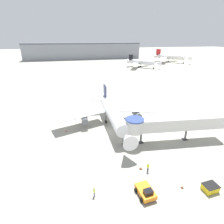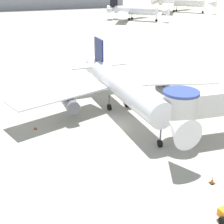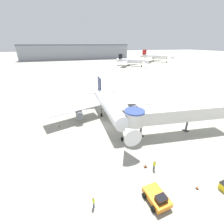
{
  "view_description": "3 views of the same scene",
  "coord_description": "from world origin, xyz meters",
  "px_view_note": "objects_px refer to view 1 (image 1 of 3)",
  "views": [
    {
      "loc": [
        -7.63,
        -37.95,
        22.19
      ],
      "look_at": [
        2.67,
        2.82,
        4.31
      ],
      "focal_mm": 28.0,
      "sensor_mm": 36.0,
      "label": 1
    },
    {
      "loc": [
        -14.25,
        -33.22,
        17.66
      ],
      "look_at": [
        -0.65,
        -0.89,
        2.5
      ],
      "focal_mm": 50.0,
      "sensor_mm": 36.0,
      "label": 2
    },
    {
      "loc": [
        -6.98,
        -30.27,
        18.05
      ],
      "look_at": [
        2.09,
        -2.14,
        4.49
      ],
      "focal_mm": 24.0,
      "sensor_mm": 36.0,
      "label": 3
    }
  ],
  "objects_px": {
    "ground_crew_wing_walker": "(94,191)",
    "traffic_cone_near_nose": "(141,168)",
    "traffic_cone_port_wing": "(66,130)",
    "service_container_yellow": "(210,188)",
    "background_jet_black_tail": "(142,62)",
    "jet_bridge": "(169,124)",
    "main_airplane": "(112,113)",
    "pushback_tug_orange": "(146,191)",
    "traffic_cone_apron_front": "(182,187)",
    "background_jet_red_tail": "(170,57)",
    "ground_crew_marshaller": "(148,167)"
  },
  "relations": [
    {
      "from": "ground_crew_marshaller",
      "to": "ground_crew_wing_walker",
      "type": "bearing_deg",
      "value": 81.77
    },
    {
      "from": "main_airplane",
      "to": "ground_crew_marshaller",
      "type": "xyz_separation_m",
      "value": [
        1.74,
        -19.09,
        -2.71
      ]
    },
    {
      "from": "jet_bridge",
      "to": "traffic_cone_apron_front",
      "type": "height_order",
      "value": "jet_bridge"
    },
    {
      "from": "service_container_yellow",
      "to": "traffic_cone_near_nose",
      "type": "relative_size",
      "value": 3.12
    },
    {
      "from": "main_airplane",
      "to": "ground_crew_marshaller",
      "type": "height_order",
      "value": "main_airplane"
    },
    {
      "from": "traffic_cone_port_wing",
      "to": "ground_crew_marshaller",
      "type": "xyz_separation_m",
      "value": [
        14.12,
        -18.71,
        0.76
      ]
    },
    {
      "from": "background_jet_red_tail",
      "to": "jet_bridge",
      "type": "bearing_deg",
      "value": -157.65
    },
    {
      "from": "traffic_cone_near_nose",
      "to": "traffic_cone_port_wing",
      "type": "bearing_deg",
      "value": 126.42
    },
    {
      "from": "pushback_tug_orange",
      "to": "traffic_cone_near_nose",
      "type": "bearing_deg",
      "value": 69.8
    },
    {
      "from": "jet_bridge",
      "to": "background_jet_black_tail",
      "type": "distance_m",
      "value": 109.96
    },
    {
      "from": "main_airplane",
      "to": "ground_crew_marshaller",
      "type": "bearing_deg",
      "value": -83.68
    },
    {
      "from": "jet_bridge",
      "to": "traffic_cone_port_wing",
      "type": "height_order",
      "value": "jet_bridge"
    },
    {
      "from": "background_jet_black_tail",
      "to": "jet_bridge",
      "type": "bearing_deg",
      "value": -151.45
    },
    {
      "from": "service_container_yellow",
      "to": "background_jet_black_tail",
      "type": "distance_m",
      "value": 124.23
    },
    {
      "from": "jet_bridge",
      "to": "background_jet_black_tail",
      "type": "height_order",
      "value": "background_jet_black_tail"
    },
    {
      "from": "ground_crew_marshaller",
      "to": "background_jet_red_tail",
      "type": "height_order",
      "value": "background_jet_red_tail"
    },
    {
      "from": "traffic_cone_near_nose",
      "to": "background_jet_red_tail",
      "type": "xyz_separation_m",
      "value": [
        87.12,
        134.5,
        4.82
      ]
    },
    {
      "from": "traffic_cone_apron_front",
      "to": "main_airplane",
      "type": "bearing_deg",
      "value": 103.02
    },
    {
      "from": "main_airplane",
      "to": "traffic_cone_port_wing",
      "type": "distance_m",
      "value": 12.86
    },
    {
      "from": "main_airplane",
      "to": "ground_crew_wing_walker",
      "type": "distance_m",
      "value": 23.71
    },
    {
      "from": "pushback_tug_orange",
      "to": "traffic_cone_apron_front",
      "type": "relative_size",
      "value": 5.94
    },
    {
      "from": "main_airplane",
      "to": "traffic_cone_apron_front",
      "type": "height_order",
      "value": "main_airplane"
    },
    {
      "from": "pushback_tug_orange",
      "to": "traffic_cone_apron_front",
      "type": "height_order",
      "value": "pushback_tug_orange"
    },
    {
      "from": "traffic_cone_port_wing",
      "to": "traffic_cone_near_nose",
      "type": "bearing_deg",
      "value": -53.58
    },
    {
      "from": "jet_bridge",
      "to": "ground_crew_wing_walker",
      "type": "height_order",
      "value": "jet_bridge"
    },
    {
      "from": "service_container_yellow",
      "to": "background_jet_red_tail",
      "type": "xyz_separation_m",
      "value": [
        78.46,
        141.66,
        4.63
      ]
    },
    {
      "from": "main_airplane",
      "to": "pushback_tug_orange",
      "type": "distance_m",
      "value": 23.93
    },
    {
      "from": "main_airplane",
      "to": "traffic_cone_port_wing",
      "type": "height_order",
      "value": "main_airplane"
    },
    {
      "from": "pushback_tug_orange",
      "to": "ground_crew_wing_walker",
      "type": "relative_size",
      "value": 2.06
    },
    {
      "from": "background_jet_black_tail",
      "to": "pushback_tug_orange",
      "type": "bearing_deg",
      "value": -154.19
    },
    {
      "from": "traffic_cone_apron_front",
      "to": "background_jet_red_tail",
      "type": "distance_m",
      "value": 162.66
    },
    {
      "from": "traffic_cone_apron_front",
      "to": "background_jet_black_tail",
      "type": "distance_m",
      "value": 124.11
    },
    {
      "from": "pushback_tug_orange",
      "to": "ground_crew_wing_walker",
      "type": "xyz_separation_m",
      "value": [
        -7.62,
        1.72,
        0.25
      ]
    },
    {
      "from": "traffic_cone_apron_front",
      "to": "background_jet_black_tail",
      "type": "relative_size",
      "value": 0.02
    },
    {
      "from": "traffic_cone_near_nose",
      "to": "ground_crew_wing_walker",
      "type": "bearing_deg",
      "value": -157.53
    },
    {
      "from": "ground_crew_marshaller",
      "to": "background_jet_black_tail",
      "type": "xyz_separation_m",
      "value": [
        46.29,
        111.74,
        3.21
      ]
    },
    {
      "from": "ground_crew_wing_walker",
      "to": "background_jet_red_tail",
      "type": "bearing_deg",
      "value": -42.08
    },
    {
      "from": "traffic_cone_apron_front",
      "to": "traffic_cone_near_nose",
      "type": "relative_size",
      "value": 0.78
    },
    {
      "from": "traffic_cone_port_wing",
      "to": "ground_crew_wing_walker",
      "type": "height_order",
      "value": "ground_crew_wing_walker"
    },
    {
      "from": "traffic_cone_near_nose",
      "to": "ground_crew_marshaller",
      "type": "height_order",
      "value": "ground_crew_marshaller"
    },
    {
      "from": "background_jet_black_tail",
      "to": "background_jet_red_tail",
      "type": "distance_m",
      "value": 46.35
    },
    {
      "from": "service_container_yellow",
      "to": "ground_crew_marshaller",
      "type": "relative_size",
      "value": 1.32
    },
    {
      "from": "ground_crew_wing_walker",
      "to": "traffic_cone_near_nose",
      "type": "bearing_deg",
      "value": -74.77
    },
    {
      "from": "jet_bridge",
      "to": "traffic_cone_port_wing",
      "type": "xyz_separation_m",
      "value": [
        -22.79,
        10.29,
        -4.13
      ]
    },
    {
      "from": "pushback_tug_orange",
      "to": "traffic_cone_port_wing",
      "type": "distance_m",
      "value": 26.08
    },
    {
      "from": "traffic_cone_apron_front",
      "to": "background_jet_red_tail",
      "type": "relative_size",
      "value": 0.02
    },
    {
      "from": "main_airplane",
      "to": "ground_crew_marshaller",
      "type": "relative_size",
      "value": 17.42
    },
    {
      "from": "traffic_cone_near_nose",
      "to": "traffic_cone_port_wing",
      "type": "height_order",
      "value": "traffic_cone_near_nose"
    },
    {
      "from": "main_airplane",
      "to": "service_container_yellow",
      "type": "distance_m",
      "value": 27.26
    },
    {
      "from": "jet_bridge",
      "to": "ground_crew_wing_walker",
      "type": "distance_m",
      "value": 22.21
    }
  ]
}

